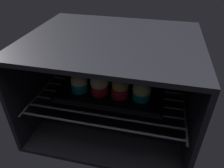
% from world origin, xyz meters
% --- Properties ---
extents(oven_cavity, '(0.59, 0.47, 0.37)m').
position_xyz_m(oven_cavity, '(0.00, 0.26, 0.17)').
color(oven_cavity, black).
rests_on(oven_cavity, ground).
extents(oven_rack, '(0.55, 0.42, 0.01)m').
position_xyz_m(oven_rack, '(0.00, 0.22, 0.14)').
color(oven_rack, '#51515B').
rests_on(oven_rack, oven_cavity).
extents(baking_tray, '(0.39, 0.23, 0.02)m').
position_xyz_m(baking_tray, '(0.00, 0.22, 0.15)').
color(baking_tray, black).
rests_on(baking_tray, oven_rack).
extents(muffin_row0_col0, '(0.06, 0.06, 0.07)m').
position_xyz_m(muffin_row0_col0, '(-0.12, 0.18, 0.19)').
color(muffin_row0_col0, '#0C8C84').
rests_on(muffin_row0_col0, baking_tray).
extents(muffin_row0_col1, '(0.07, 0.07, 0.09)m').
position_xyz_m(muffin_row0_col1, '(-0.04, 0.18, 0.19)').
color(muffin_row0_col1, red).
rests_on(muffin_row0_col1, baking_tray).
extents(muffin_row0_col2, '(0.06, 0.06, 0.08)m').
position_xyz_m(muffin_row0_col2, '(0.04, 0.18, 0.19)').
color(muffin_row0_col2, red).
rests_on(muffin_row0_col2, baking_tray).
extents(muffin_row0_col3, '(0.07, 0.07, 0.08)m').
position_xyz_m(muffin_row0_col3, '(0.12, 0.18, 0.19)').
color(muffin_row0_col3, '#0C8C84').
rests_on(muffin_row0_col3, baking_tray).
extents(muffin_row1_col0, '(0.06, 0.06, 0.08)m').
position_xyz_m(muffin_row1_col0, '(-0.12, 0.26, 0.19)').
color(muffin_row1_col0, '#1928B7').
rests_on(muffin_row1_col0, baking_tray).
extents(muffin_row1_col1, '(0.06, 0.06, 0.07)m').
position_xyz_m(muffin_row1_col1, '(-0.04, 0.26, 0.19)').
color(muffin_row1_col1, silver).
rests_on(muffin_row1_col1, baking_tray).
extents(muffin_row1_col2, '(0.07, 0.07, 0.08)m').
position_xyz_m(muffin_row1_col2, '(0.04, 0.25, 0.19)').
color(muffin_row1_col2, '#0C8C84').
rests_on(muffin_row1_col2, baking_tray).
extents(muffin_row1_col3, '(0.07, 0.07, 0.08)m').
position_xyz_m(muffin_row1_col3, '(0.12, 0.26, 0.19)').
color(muffin_row1_col3, '#7A238C').
rests_on(muffin_row1_col3, baking_tray).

